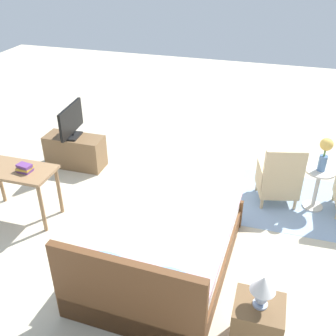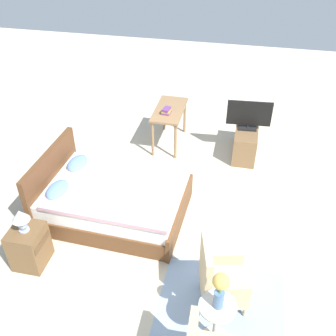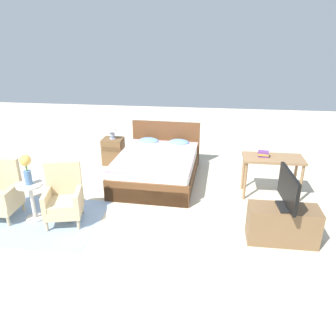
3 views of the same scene
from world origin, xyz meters
name	(u,v)px [view 3 (image 3 of 3)]	position (x,y,z in m)	size (l,w,h in m)	color
ground_plane	(152,204)	(0.00, 0.00, 0.00)	(16.00, 16.00, 0.00)	beige
floor_rug	(34,219)	(-1.76, -0.77, 0.00)	(2.10, 1.50, 0.01)	#8EA8C6
bed	(158,166)	(-0.05, 1.02, 0.30)	(1.57, 2.11, 0.96)	brown
armchair_by_window_left	(1,195)	(-2.30, -0.71, 0.38)	(0.56, 0.56, 0.92)	#CCB284
armchair_by_window_right	(64,199)	(-1.25, -0.71, 0.38)	(0.65, 0.65, 0.92)	#CCB284
side_table	(32,197)	(-1.76, -0.73, 0.38)	(0.40, 0.40, 0.61)	beige
flower_vase	(26,166)	(-1.76, -0.73, 0.90)	(0.17, 0.17, 0.48)	#4C709E
nightstand	(113,151)	(-1.18, 1.76, 0.29)	(0.44, 0.41, 0.59)	brown
table_lamp	(112,129)	(-1.18, 1.76, 0.80)	(0.22, 0.22, 0.33)	#9EADC6
tv_stand	(282,225)	(2.02, -0.84, 0.27)	(0.96, 0.40, 0.53)	brown
tv_flatscreen	(288,190)	(2.02, -0.84, 0.81)	(0.22, 0.78, 0.53)	black
vanity_desk	(273,163)	(2.07, 0.59, 0.63)	(1.04, 0.52, 0.74)	#8E6B47
book_stack	(263,154)	(1.89, 0.61, 0.79)	(0.20, 0.15, 0.10)	#66387A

